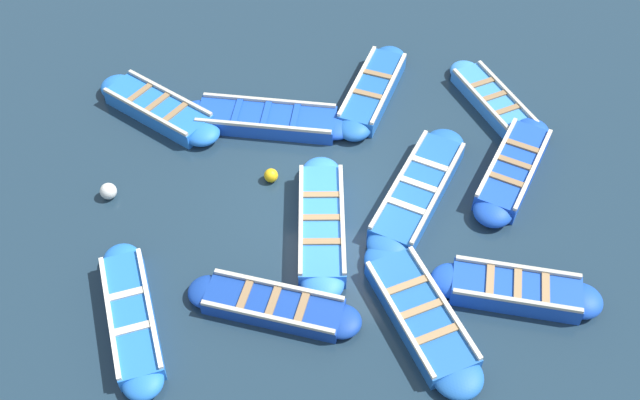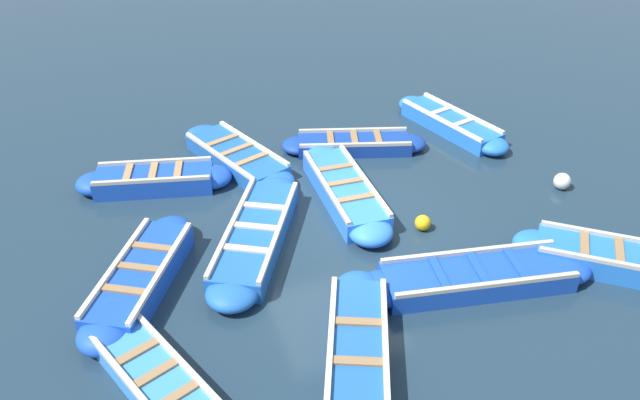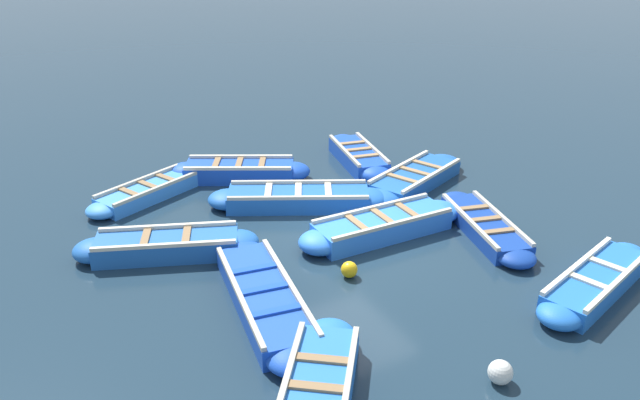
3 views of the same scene
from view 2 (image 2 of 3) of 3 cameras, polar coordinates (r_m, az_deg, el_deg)
ground_plane at (r=11.72m, az=1.66°, el=-2.09°), size 120.00×120.00×0.00m
boat_far_corner at (r=12.26m, az=2.26°, el=0.81°), size 0.91×3.63×0.46m
boat_drifting at (r=13.06m, az=-14.89°, el=1.79°), size 3.20×1.39×0.45m
boat_stern_in at (r=11.14m, az=-5.86°, el=-3.25°), size 2.58×3.88×0.43m
boat_tucked at (r=9.05m, az=3.44°, el=-13.62°), size 1.98×3.46×0.45m
boat_alongside at (r=14.04m, az=3.13°, el=5.13°), size 3.32×1.57×0.36m
boat_mid_row at (r=10.57m, az=-16.07°, el=-6.83°), size 2.31×3.34×0.47m
boat_outer_left at (r=9.00m, az=-14.64°, el=-15.74°), size 1.92×3.15×0.37m
boat_outer_right at (r=13.61m, az=-7.63°, el=3.95°), size 2.15×3.60×0.40m
boat_inner_gap at (r=10.53m, az=14.13°, el=-6.84°), size 4.04×1.43×0.41m
boat_near_quay at (r=11.64m, az=25.47°, el=-4.99°), size 3.20×2.69×0.44m
boat_centre at (r=15.19m, az=11.85°, el=6.85°), size 1.63×3.43×0.42m
buoy_orange_near at (r=13.55m, az=21.26°, el=1.62°), size 0.34×0.34×0.34m
buoy_yellow_far at (r=11.61m, az=9.38°, el=-2.07°), size 0.30×0.30×0.30m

